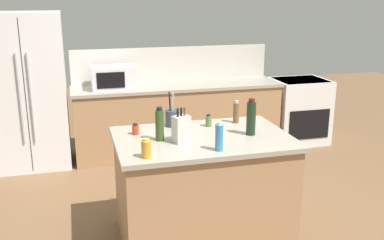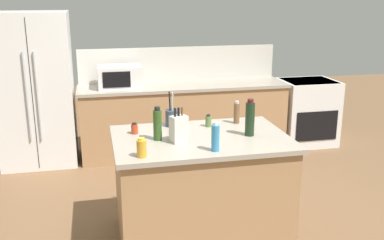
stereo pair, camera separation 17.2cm
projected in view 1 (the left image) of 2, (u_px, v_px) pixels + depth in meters
ground_plane at (202, 235)px, 4.07m from camera, size 14.00×14.00×0.00m
back_counter_run at (178, 119)px, 6.05m from camera, size 2.76×0.66×0.94m
wall_backsplash at (172, 64)px, 6.15m from camera, size 2.72×0.03×0.46m
kitchen_island at (202, 187)px, 3.94m from camera, size 1.49×1.00×0.94m
refrigerator at (28, 91)px, 5.50m from camera, size 0.91×0.75×1.90m
range_oven at (299, 110)px, 6.50m from camera, size 0.76×0.65×0.92m
microwave at (113, 77)px, 5.67m from camera, size 0.55×0.39×0.28m
knife_block at (181, 129)px, 3.64m from camera, size 0.16×0.14×0.29m
utensil_crock at (172, 118)px, 4.08m from camera, size 0.12×0.12×0.32m
pepper_grinder at (236, 112)px, 4.19m from camera, size 0.06×0.06×0.21m
honey_jar at (146, 149)px, 3.31m from camera, size 0.07×0.07×0.15m
dish_soap_bottle at (219, 137)px, 3.44m from camera, size 0.06×0.06×0.23m
spice_jar_paprika at (136, 129)px, 3.85m from camera, size 0.06×0.06×0.10m
salt_shaker at (182, 122)px, 4.02m from camera, size 0.05×0.05×0.12m
wine_bottle at (251, 118)px, 3.82m from camera, size 0.08×0.08×0.32m
olive_oil_bottle at (160, 125)px, 3.68m from camera, size 0.07×0.07×0.28m
spice_jar_oregano at (209, 121)px, 4.09m from camera, size 0.06×0.06×0.11m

